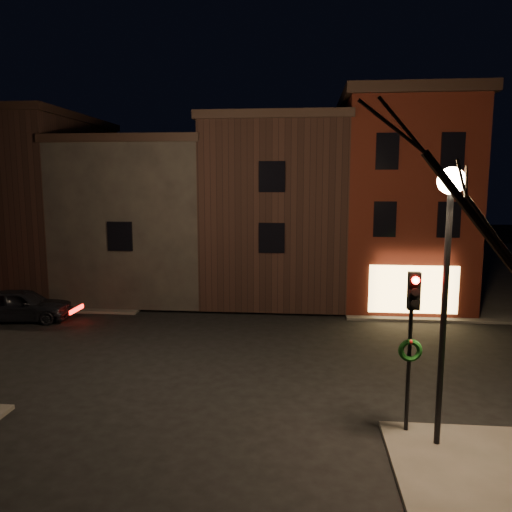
{
  "coord_description": "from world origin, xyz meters",
  "views": [
    {
      "loc": [
        2.99,
        -17.44,
        6.27
      ],
      "look_at": [
        0.99,
        3.17,
        3.2
      ],
      "focal_mm": 35.0,
      "sensor_mm": 36.0,
      "label": 1
    }
  ],
  "objects": [
    {
      "name": "corner_building",
      "position": [
        8.0,
        9.47,
        5.4
      ],
      "size": [
        6.5,
        8.5,
        10.5
      ],
      "color": "#45140C",
      "rests_on": "ground"
    },
    {
      "name": "sidewalk_far_left",
      "position": [
        -20.0,
        20.0,
        0.06
      ],
      "size": [
        30.0,
        30.0,
        0.12
      ],
      "primitive_type": "cube",
      "color": "#2D2B28",
      "rests_on": "ground"
    },
    {
      "name": "row_building_a",
      "position": [
        1.5,
        10.5,
        4.83
      ],
      "size": [
        7.3,
        10.3,
        9.4
      ],
      "color": "black",
      "rests_on": "ground"
    },
    {
      "name": "ground",
      "position": [
        0.0,
        0.0,
        0.0
      ],
      "size": [
        120.0,
        120.0,
        0.0
      ],
      "primitive_type": "plane",
      "color": "black",
      "rests_on": "ground"
    },
    {
      "name": "parked_car_a",
      "position": [
        -9.78,
        3.53,
        0.75
      ],
      "size": [
        4.56,
        2.28,
        1.49
      ],
      "primitive_type": "imported",
      "rotation": [
        0.0,
        0.0,
        1.69
      ],
      "color": "black",
      "rests_on": "ground"
    },
    {
      "name": "row_building_b",
      "position": [
        -5.75,
        10.5,
        4.33
      ],
      "size": [
        7.8,
        10.3,
        8.4
      ],
      "color": "black",
      "rests_on": "ground"
    },
    {
      "name": "street_lamp_near",
      "position": [
        6.2,
        -6.0,
        5.18
      ],
      "size": [
        0.6,
        0.6,
        6.48
      ],
      "color": "black",
      "rests_on": "sidewalk_near_right"
    },
    {
      "name": "row_building_c",
      "position": [
        -13.0,
        10.5,
        5.08
      ],
      "size": [
        7.3,
        10.3,
        9.9
      ],
      "color": "black",
      "rests_on": "ground"
    },
    {
      "name": "traffic_signal",
      "position": [
        5.6,
        -5.51,
        2.81
      ],
      "size": [
        0.58,
        0.38,
        4.05
      ],
      "color": "black",
      "rests_on": "sidewalk_near_right"
    }
  ]
}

